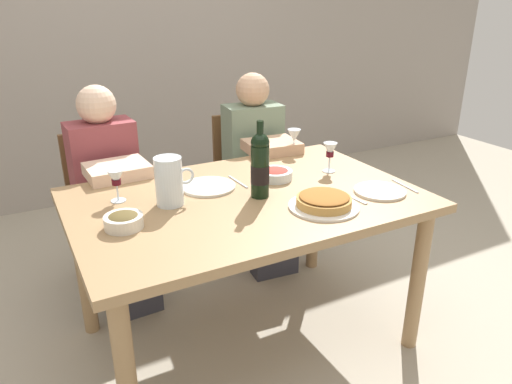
{
  "coord_description": "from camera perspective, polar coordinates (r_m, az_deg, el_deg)",
  "views": [
    {
      "loc": [
        -0.88,
        -1.74,
        1.57
      ],
      "look_at": [
        0.03,
        -0.05,
        0.79
      ],
      "focal_mm": 33.8,
      "sensor_mm": 36.0,
      "label": 1
    }
  ],
  "objects": [
    {
      "name": "wine_glass_centre",
      "position": [
        2.11,
        -16.23,
        1.48
      ],
      "size": [
        0.07,
        0.07,
        0.14
      ],
      "color": "silver",
      "rests_on": "dining_table"
    },
    {
      "name": "salad_bowl",
      "position": [
        2.3,
        2.28,
        2.18
      ],
      "size": [
        0.16,
        0.16,
        0.05
      ],
      "color": "silver",
      "rests_on": "dining_table"
    },
    {
      "name": "ground_plane",
      "position": [
        2.51,
        -1.06,
        -16.7
      ],
      "size": [
        8.0,
        8.0,
        0.0
      ],
      "primitive_type": "plane",
      "color": "#B2A893"
    },
    {
      "name": "olive_bowl",
      "position": [
        1.88,
        -15.4,
        -3.25
      ],
      "size": [
        0.15,
        0.15,
        0.06
      ],
      "color": "silver",
      "rests_on": "dining_table"
    },
    {
      "name": "wine_glass_left_diner",
      "position": [
        2.67,
        4.53,
        6.57
      ],
      "size": [
        0.07,
        0.07,
        0.14
      ],
      "color": "silver",
      "rests_on": "dining_table"
    },
    {
      "name": "chair_left",
      "position": [
        2.9,
        -17.59,
        -0.7
      ],
      "size": [
        0.42,
        0.42,
        0.87
      ],
      "rotation": [
        0.0,
        0.0,
        3.19
      ],
      "color": "brown",
      "rests_on": "ground"
    },
    {
      "name": "dining_table",
      "position": [
        2.15,
        -1.18,
        -2.73
      ],
      "size": [
        1.5,
        1.0,
        0.76
      ],
      "color": "#9E7A51",
      "rests_on": "ground"
    },
    {
      "name": "dinner_plate_left_setting",
      "position": [
        2.21,
        -5.64,
        0.65
      ],
      "size": [
        0.25,
        0.25,
        0.01
      ],
      "primitive_type": "cylinder",
      "color": "silver",
      "rests_on": "dining_table"
    },
    {
      "name": "wine_bottle",
      "position": [
        2.06,
        0.48,
        3.19
      ],
      "size": [
        0.08,
        0.08,
        0.34
      ],
      "color": "black",
      "rests_on": "dining_table"
    },
    {
      "name": "chair_right",
      "position": [
        3.16,
        -1.27,
        2.26
      ],
      "size": [
        0.44,
        0.44,
        0.87
      ],
      "rotation": [
        0.0,
        0.0,
        3.05
      ],
      "color": "brown",
      "rests_on": "ground"
    },
    {
      "name": "diner_left",
      "position": [
        2.64,
        -16.67,
        -0.04
      ],
      "size": [
        0.35,
        0.51,
        1.16
      ],
      "rotation": [
        0.0,
        0.0,
        3.19
      ],
      "color": "#8E3D42",
      "rests_on": "ground"
    },
    {
      "name": "dinner_plate_right_setting",
      "position": [
        2.22,
        14.44,
        0.12
      ],
      "size": [
        0.23,
        0.23,
        0.01
      ],
      "primitive_type": "cylinder",
      "color": "silver",
      "rests_on": "dining_table"
    },
    {
      "name": "knife_left_setting",
      "position": [
        2.27,
        -2.15,
        1.23
      ],
      "size": [
        0.02,
        0.18,
        0.0
      ],
      "primitive_type": "cube",
      "rotation": [
        0.0,
        0.0,
        1.61
      ],
      "color": "silver",
      "rests_on": "dining_table"
    },
    {
      "name": "baked_tart",
      "position": [
        2.01,
        8.04,
        -1.11
      ],
      "size": [
        0.29,
        0.29,
        0.06
      ],
      "color": "white",
      "rests_on": "dining_table"
    },
    {
      "name": "spoon_right_setting",
      "position": [
        2.13,
        11.42,
        -0.68
      ],
      "size": [
        0.03,
        0.16,
        0.0
      ],
      "primitive_type": "cube",
      "rotation": [
        0.0,
        0.0,
        1.65
      ],
      "color": "silver",
      "rests_on": "dining_table"
    },
    {
      "name": "diner_right",
      "position": [
        2.92,
        0.48,
        3.02
      ],
      "size": [
        0.37,
        0.53,
        1.16
      ],
      "rotation": [
        0.0,
        0.0,
        3.05
      ],
      "color": "gray",
      "rests_on": "ground"
    },
    {
      "name": "back_wall",
      "position": [
        4.05,
        -16.41,
        18.88
      ],
      "size": [
        8.0,
        0.1,
        2.8
      ],
      "primitive_type": "cube",
      "color": "#A3998E",
      "rests_on": "ground"
    },
    {
      "name": "wine_glass_right_diner",
      "position": [
        2.41,
        8.75,
        4.77
      ],
      "size": [
        0.07,
        0.07,
        0.15
      ],
      "color": "silver",
      "rests_on": "dining_table"
    },
    {
      "name": "fork_left_setting",
      "position": [
        2.17,
        -9.29,
        -0.12
      ],
      "size": [
        0.02,
        0.16,
        0.0
      ],
      "primitive_type": "cube",
      "rotation": [
        0.0,
        0.0,
        1.51
      ],
      "color": "silver",
      "rests_on": "dining_table"
    },
    {
      "name": "knife_right_setting",
      "position": [
        2.32,
        17.2,
        0.69
      ],
      "size": [
        0.03,
        0.18,
        0.0
      ],
      "primitive_type": "cube",
      "rotation": [
        0.0,
        0.0,
        1.48
      ],
      "color": "silver",
      "rests_on": "dining_table"
    },
    {
      "name": "water_pitcher",
      "position": [
        2.03,
        -10.22,
        0.93
      ],
      "size": [
        0.17,
        0.12,
        0.21
      ],
      "color": "silver",
      "rests_on": "dining_table"
    }
  ]
}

